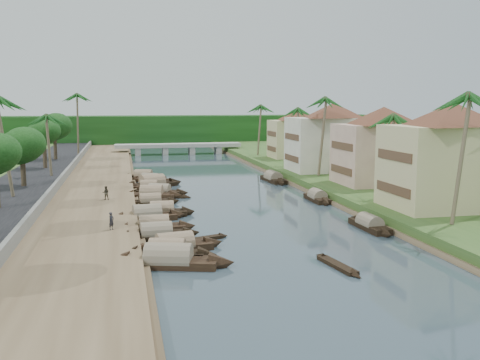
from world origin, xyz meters
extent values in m
plane|color=#33434D|center=(0.00, 0.00, 0.00)|extent=(220.00, 220.00, 0.00)
cube|color=brown|center=(-16.00, 20.00, 0.40)|extent=(10.00, 180.00, 0.80)
cube|color=#2F5120|center=(19.00, 20.00, 0.60)|extent=(16.00, 180.00, 1.20)
cube|color=black|center=(-24.50, 20.00, 0.70)|extent=(8.00, 180.00, 1.40)
cube|color=slate|center=(-20.20, 20.00, 1.35)|extent=(0.40, 180.00, 1.10)
cube|color=#11340E|center=(0.00, 95.00, 4.00)|extent=(120.00, 4.00, 8.00)
cube|color=#11340E|center=(0.00, 100.00, 4.00)|extent=(120.00, 4.00, 8.00)
cube|color=#11340E|center=(0.00, 105.00, 4.00)|extent=(120.00, 4.00, 8.00)
cube|color=#97968E|center=(0.00, 72.00, 2.00)|extent=(28.00, 4.00, 0.80)
cube|color=#97968E|center=(-9.00, 72.00, 0.90)|extent=(1.20, 3.50, 1.80)
cube|color=#97968E|center=(-3.00, 72.00, 0.90)|extent=(1.20, 3.50, 1.80)
cube|color=#97968E|center=(3.00, 72.00, 0.90)|extent=(1.20, 3.50, 1.80)
cube|color=#97968E|center=(9.00, 72.00, 0.90)|extent=(1.20, 3.50, 1.80)
cube|color=#C4B583|center=(19.00, -2.00, 5.20)|extent=(12.00, 8.00, 8.00)
pyramid|color=brown|center=(19.00, -2.00, 10.30)|extent=(14.85, 14.85, 2.20)
cube|color=#503725|center=(12.95, -2.00, 3.20)|extent=(0.10, 6.40, 0.90)
cube|color=#503725|center=(12.95, -2.00, 6.40)|extent=(0.10, 6.40, 0.90)
cube|color=beige|center=(20.00, 14.00, 4.95)|extent=(11.00, 8.00, 7.50)
pyramid|color=brown|center=(20.00, 14.00, 9.80)|extent=(14.11, 14.11, 2.20)
cube|color=#503725|center=(14.45, 14.00, 3.08)|extent=(0.10, 6.40, 0.90)
cube|color=#503725|center=(14.45, 14.00, 6.08)|extent=(0.10, 6.40, 0.90)
cube|color=silver|center=(19.00, 28.00, 5.20)|extent=(13.00, 8.00, 8.00)
pyramid|color=brown|center=(19.00, 28.00, 10.30)|extent=(15.59, 15.59, 2.20)
cube|color=#503725|center=(12.45, 28.00, 3.20)|extent=(0.10, 6.40, 0.90)
cube|color=#503725|center=(12.45, 28.00, 6.40)|extent=(0.10, 6.40, 0.90)
cube|color=#C4B583|center=(20.00, 48.00, 4.70)|extent=(10.00, 7.00, 7.00)
pyramid|color=brown|center=(20.00, 48.00, 9.30)|extent=(12.62, 12.62, 2.20)
cube|color=#503725|center=(14.95, 48.00, 2.95)|extent=(0.10, 5.60, 0.90)
cube|color=#503725|center=(14.95, 48.00, 5.75)|extent=(0.10, 5.60, 0.90)
cube|color=black|center=(-9.20, -11.64, 0.20)|extent=(7.14, 3.91, 0.70)
cone|color=black|center=(-5.56, -12.67, 0.28)|extent=(2.40, 2.37, 2.13)
cone|color=black|center=(-12.84, -10.60, 0.28)|extent=(2.40, 2.37, 2.13)
cylinder|color=gray|center=(-9.20, -11.64, 0.58)|extent=(5.61, 3.55, 2.21)
cube|color=black|center=(-9.15, -9.85, 0.20)|extent=(5.76, 3.31, 0.70)
cone|color=black|center=(-6.23, -10.65, 0.28)|extent=(1.99, 2.10, 1.92)
cone|color=black|center=(-12.07, -9.05, 0.28)|extent=(1.99, 2.10, 1.92)
cylinder|color=#987B60|center=(-9.15, -9.85, 0.58)|extent=(4.54, 3.04, 2.02)
cube|color=black|center=(-8.41, -7.84, 0.20)|extent=(6.05, 2.93, 0.70)
cone|color=black|center=(-5.25, -7.20, 0.28)|extent=(1.96, 1.93, 1.82)
cone|color=black|center=(-11.57, -8.48, 0.28)|extent=(1.96, 1.93, 1.82)
cylinder|color=#987B60|center=(-8.41, -7.84, 0.58)|extent=(4.72, 2.73, 1.88)
cube|color=black|center=(-9.57, -3.71, 0.20)|extent=(5.54, 1.99, 0.70)
cone|color=black|center=(-6.54, -3.57, 0.28)|extent=(1.64, 1.64, 1.74)
cone|color=black|center=(-12.60, -3.85, 0.28)|extent=(1.64, 1.64, 1.74)
cylinder|color=gray|center=(-9.57, -3.71, 0.58)|extent=(4.25, 2.00, 1.81)
cube|color=black|center=(-9.61, -1.01, 0.20)|extent=(5.51, 1.92, 0.70)
cone|color=black|center=(-6.57, -0.98, 0.28)|extent=(1.61, 1.69, 1.85)
cone|color=black|center=(-12.66, -1.04, 0.28)|extent=(1.61, 1.69, 1.85)
cylinder|color=#987B60|center=(-9.61, -1.01, 0.58)|extent=(4.21, 1.98, 1.93)
cube|color=black|center=(-8.44, 5.58, 0.20)|extent=(4.97, 1.99, 0.70)
cone|color=black|center=(-5.70, 5.53, 0.28)|extent=(1.49, 1.74, 1.87)
cone|color=black|center=(-11.18, 5.63, 0.28)|extent=(1.49, 1.74, 1.87)
cylinder|color=#987B60|center=(-8.44, 5.58, 0.58)|extent=(3.81, 2.05, 1.98)
cube|color=black|center=(-10.00, 3.82, 0.20)|extent=(5.82, 2.70, 0.70)
cone|color=black|center=(-6.91, 4.21, 0.28)|extent=(1.86, 2.00, 1.99)
cone|color=black|center=(-13.09, 3.43, 0.28)|extent=(1.86, 2.00, 1.99)
cylinder|color=gray|center=(-10.00, 3.82, 0.58)|extent=(4.51, 2.61, 2.09)
cube|color=black|center=(-9.30, 11.79, 0.20)|extent=(4.98, 1.89, 0.70)
cone|color=black|center=(-6.60, 12.00, 0.28)|extent=(1.50, 1.48, 1.54)
cone|color=black|center=(-12.00, 11.59, 0.28)|extent=(1.50, 1.48, 1.54)
cylinder|color=#987B60|center=(-9.30, 11.79, 0.58)|extent=(3.83, 1.87, 1.60)
cube|color=black|center=(-8.91, 16.20, 0.20)|extent=(5.82, 3.26, 0.70)
cone|color=black|center=(-5.94, 15.49, 0.28)|extent=(2.00, 2.17, 2.02)
cone|color=black|center=(-11.89, 16.90, 0.28)|extent=(2.00, 2.17, 2.02)
cylinder|color=#987B60|center=(-8.91, 16.20, 0.58)|extent=(4.58, 3.04, 2.13)
cube|color=black|center=(-7.84, 18.50, 0.20)|extent=(5.75, 3.56, 0.70)
cone|color=black|center=(-4.98, 17.38, 0.28)|extent=(2.01, 1.96, 1.66)
cone|color=black|center=(-10.70, 19.63, 0.28)|extent=(2.01, 1.96, 1.66)
cylinder|color=gray|center=(-7.84, 18.50, 0.58)|extent=(4.56, 3.14, 1.71)
cube|color=black|center=(-8.93, 22.53, 0.20)|extent=(4.72, 2.15, 0.70)
cone|color=black|center=(-6.43, 22.16, 0.28)|extent=(1.50, 1.52, 1.49)
cone|color=black|center=(-11.43, 22.91, 0.28)|extent=(1.50, 1.52, 1.49)
cylinder|color=#987B60|center=(-8.93, 22.53, 0.58)|extent=(3.67, 2.05, 1.55)
cube|color=black|center=(-8.34, 25.18, 0.20)|extent=(6.90, 4.41, 0.70)
cone|color=black|center=(-4.94, 26.46, 0.28)|extent=(2.49, 2.56, 2.22)
cone|color=black|center=(-11.73, 23.89, 0.28)|extent=(2.49, 2.56, 2.22)
cylinder|color=#987B60|center=(-8.34, 25.18, 0.58)|extent=(5.49, 3.94, 2.33)
cube|color=black|center=(-8.36, 29.68, 0.20)|extent=(5.28, 3.86, 0.70)
cone|color=black|center=(-5.83, 28.23, 0.28)|extent=(1.94, 1.87, 1.48)
cone|color=black|center=(-10.89, 31.12, 0.28)|extent=(1.94, 1.87, 1.48)
cylinder|color=gray|center=(-8.36, 29.68, 0.58)|extent=(4.23, 3.30, 1.52)
cube|color=black|center=(-9.25, 33.14, 0.20)|extent=(5.61, 3.15, 0.70)
cone|color=black|center=(-6.40, 32.31, 0.28)|extent=(1.91, 1.93, 1.73)
cone|color=black|center=(-12.10, 33.96, 0.28)|extent=(1.91, 1.93, 1.73)
cylinder|color=#987B60|center=(-9.25, 33.14, 0.58)|extent=(4.42, 2.87, 1.81)
cube|color=black|center=(9.55, -4.28, 0.20)|extent=(1.76, 5.60, 0.70)
cone|color=black|center=(9.45, -1.20, 0.28)|extent=(1.47, 1.62, 1.60)
cone|color=black|center=(9.65, -7.37, 0.28)|extent=(1.47, 1.62, 1.60)
cylinder|color=gray|center=(9.55, -4.28, 0.58)|extent=(1.78, 4.29, 1.64)
cube|color=black|center=(9.92, 10.08, 0.20)|extent=(1.66, 5.20, 0.70)
cone|color=black|center=(9.91, 12.97, 0.28)|extent=(1.49, 1.50, 1.65)
cone|color=black|center=(9.93, 7.19, 0.28)|extent=(1.49, 1.50, 1.65)
cylinder|color=gray|center=(9.92, 10.08, 0.58)|extent=(1.73, 3.97, 1.72)
cube|color=black|center=(9.24, 26.51, 0.20)|extent=(2.34, 6.79, 0.70)
cone|color=black|center=(9.00, 30.21, 0.28)|extent=(1.84, 2.00, 1.94)
cone|color=black|center=(9.48, 22.80, 0.28)|extent=(1.84, 2.00, 1.94)
cylinder|color=gray|center=(9.24, 26.51, 0.58)|extent=(2.31, 5.22, 1.99)
cube|color=black|center=(2.27, -14.29, 0.10)|extent=(1.47, 4.38, 0.35)
cone|color=black|center=(1.88, -11.89, 0.10)|extent=(0.95, 1.19, 0.78)
cone|color=black|center=(2.66, -16.68, 0.10)|extent=(0.95, 1.19, 0.78)
cube|color=black|center=(-5.72, -5.02, 0.10)|extent=(3.41, 1.83, 0.35)
cone|color=black|center=(-3.94, -4.39, 0.10)|extent=(1.04, 0.98, 0.74)
cone|color=black|center=(-7.50, -5.65, 0.10)|extent=(1.04, 0.98, 0.74)
cube|color=black|center=(-6.81, 16.14, 0.10)|extent=(4.08, 2.30, 0.35)
cone|color=black|center=(-4.69, 15.27, 0.10)|extent=(1.25, 1.14, 0.81)
cone|color=black|center=(-8.93, 17.01, 0.10)|extent=(1.25, 1.14, 0.81)
cylinder|color=brown|center=(15.00, -8.87, 6.67)|extent=(1.41, 0.36, 10.92)
sphere|color=#1C551E|center=(15.00, -8.87, 11.92)|extent=(3.20, 3.20, 3.20)
cylinder|color=brown|center=(16.00, 4.75, 5.64)|extent=(0.92, 0.36, 8.88)
sphere|color=#1C551E|center=(16.00, 4.75, 9.90)|extent=(3.20, 3.20, 3.20)
cylinder|color=brown|center=(15.00, 22.78, 6.68)|extent=(1.29, 0.36, 10.94)
sphere|color=#1C551E|center=(15.00, 22.78, 11.93)|extent=(3.20, 3.20, 3.20)
cylinder|color=brown|center=(16.00, 36.14, 5.87)|extent=(0.48, 0.36, 9.33)
sphere|color=#1C551E|center=(16.00, 36.14, 10.34)|extent=(3.20, 3.20, 3.20)
cylinder|color=brown|center=(-24.00, 12.31, 6.70)|extent=(1.47, 0.36, 10.59)
sphere|color=#1C551E|center=(-24.00, 12.31, 11.80)|extent=(3.20, 3.20, 3.20)
cylinder|color=brown|center=(-22.00, 29.21, 5.57)|extent=(0.68, 0.36, 8.34)
sphere|color=#1C551E|center=(-22.00, 29.21, 9.57)|extent=(3.20, 3.20, 3.20)
cylinder|color=brown|center=(14.00, 54.09, 6.09)|extent=(1.03, 0.36, 9.78)
sphere|color=#1C551E|center=(14.00, 54.09, 10.78)|extent=(3.20, 3.20, 3.20)
cylinder|color=brown|center=(-20.50, 58.17, 7.27)|extent=(0.58, 0.36, 11.75)
sphere|color=#1C551E|center=(-20.50, 58.17, 12.91)|extent=(3.20, 3.20, 3.20)
cylinder|color=#4A3C2A|center=(-24.00, 20.18, 3.03)|extent=(0.60, 0.60, 3.33)
ellipsoid|color=#11340E|center=(-24.00, 20.18, 6.22)|extent=(5.00, 5.00, 4.11)
cylinder|color=#4A3C2A|center=(-24.00, 38.87, 3.24)|extent=(0.60, 0.60, 3.77)
ellipsoid|color=#11340E|center=(-24.00, 38.87, 6.84)|extent=(4.51, 4.51, 3.71)
cylinder|color=#4A3C2A|center=(-24.00, 52.22, 3.33)|extent=(0.60, 0.60, 3.96)
ellipsoid|color=#11340E|center=(-24.00, 52.22, 7.11)|extent=(5.49, 5.49, 4.51)
cylinder|color=#4A3C2A|center=(24.00, 29.09, 2.87)|extent=(0.60, 0.60, 3.42)
ellipsoid|color=#11340E|center=(24.00, 29.09, 6.14)|extent=(4.84, 4.84, 3.98)
imported|color=#23242A|center=(-13.23, -2.97, 1.55)|extent=(0.63, 0.65, 1.51)
imported|color=#393428|center=(-14.12, 11.86, 1.55)|extent=(0.74, 0.58, 1.50)
camera|label=1|loc=(-12.04, -48.01, 11.29)|focal=40.00mm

